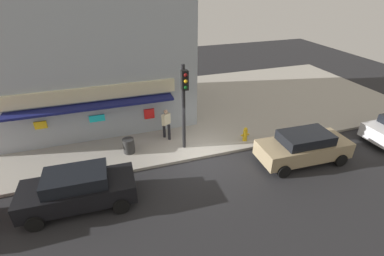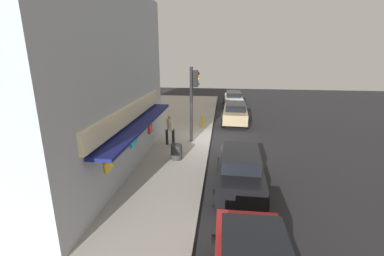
% 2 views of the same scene
% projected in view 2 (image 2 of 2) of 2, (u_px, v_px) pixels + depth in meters
% --- Properties ---
extents(ground_plane, '(48.76, 48.76, 0.00)m').
position_uv_depth(ground_plane, '(211.00, 141.00, 16.96)').
color(ground_plane, '#232326').
extents(sidewalk, '(32.51, 12.26, 0.15)m').
position_uv_depth(sidewalk, '(118.00, 136.00, 17.64)').
color(sidewalk, '#A39E93').
rests_on(sidewalk, ground_plane).
extents(corner_building, '(11.61, 8.56, 8.13)m').
position_uv_depth(corner_building, '(46.00, 82.00, 11.88)').
color(corner_building, '#9EA8B2').
rests_on(corner_building, sidewalk).
extents(traffic_light, '(0.32, 0.58, 4.51)m').
position_uv_depth(traffic_light, '(193.00, 95.00, 15.61)').
color(traffic_light, black).
rests_on(traffic_light, sidewalk).
extents(fire_hydrant, '(0.49, 0.25, 0.81)m').
position_uv_depth(fire_hydrant, '(202.00, 121.00, 19.53)').
color(fire_hydrant, gold).
rests_on(fire_hydrant, sidewalk).
extents(trash_can, '(0.59, 0.59, 0.77)m').
position_uv_depth(trash_can, '(176.00, 152.00, 13.65)').
color(trash_can, '#2D2D2D').
rests_on(trash_can, sidewalk).
extents(pedestrian, '(0.59, 0.56, 1.77)m').
position_uv_depth(pedestrian, '(170.00, 128.00, 15.67)').
color(pedestrian, black).
rests_on(pedestrian, sidewalk).
extents(parked_car_white, '(4.33, 1.98, 1.50)m').
position_uv_depth(parked_car_white, '(233.00, 99.00, 27.20)').
color(parked_car_white, silver).
rests_on(parked_car_white, ground_plane).
extents(parked_car_black, '(4.47, 2.11, 1.64)m').
position_uv_depth(parked_car_black, '(240.00, 169.00, 10.98)').
color(parked_car_black, black).
rests_on(parked_car_black, ground_plane).
extents(parked_car_tan, '(4.60, 2.16, 1.60)m').
position_uv_depth(parked_car_tan, '(235.00, 112.00, 20.98)').
color(parked_car_tan, '#9E8966').
rests_on(parked_car_tan, ground_plane).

